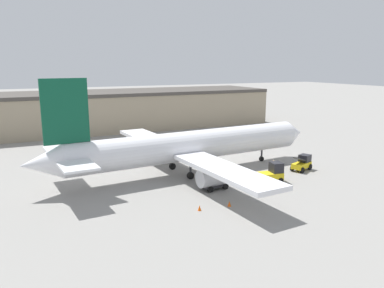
{
  "coord_description": "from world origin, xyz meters",
  "views": [
    {
      "loc": [
        -20.55,
        -43.38,
        14.1
      ],
      "look_at": [
        0.0,
        0.0,
        3.86
      ],
      "focal_mm": 35.0,
      "sensor_mm": 36.0,
      "label": 1
    }
  ],
  "objects_px": {
    "safety_cone_near": "(229,204)",
    "ground_crew_worker": "(273,166)",
    "safety_cone_far": "(200,208)",
    "pushback_tug": "(272,173)",
    "airplane": "(185,147)",
    "baggage_tug": "(216,180)",
    "belt_loader_truck": "(302,163)"
  },
  "relations": [
    {
      "from": "ground_crew_worker",
      "to": "safety_cone_far",
      "type": "bearing_deg",
      "value": 174.39
    },
    {
      "from": "pushback_tug",
      "to": "safety_cone_far",
      "type": "xyz_separation_m",
      "value": [
        -12.14,
        -4.53,
        -0.8
      ]
    },
    {
      "from": "airplane",
      "to": "belt_loader_truck",
      "type": "height_order",
      "value": "airplane"
    },
    {
      "from": "belt_loader_truck",
      "to": "safety_cone_near",
      "type": "xyz_separation_m",
      "value": [
        -15.85,
        -7.25,
        -0.71
      ]
    },
    {
      "from": "belt_loader_truck",
      "to": "safety_cone_near",
      "type": "bearing_deg",
      "value": -176.65
    },
    {
      "from": "pushback_tug",
      "to": "airplane",
      "type": "bearing_deg",
      "value": 144.44
    },
    {
      "from": "ground_crew_worker",
      "to": "pushback_tug",
      "type": "bearing_deg",
      "value": -163.24
    },
    {
      "from": "airplane",
      "to": "safety_cone_far",
      "type": "relative_size",
      "value": 73.82
    },
    {
      "from": "airplane",
      "to": "ground_crew_worker",
      "type": "xyz_separation_m",
      "value": [
        10.9,
        -4.47,
        -2.74
      ]
    },
    {
      "from": "airplane",
      "to": "safety_cone_near",
      "type": "distance_m",
      "value": 13.04
    },
    {
      "from": "airplane",
      "to": "safety_cone_far",
      "type": "distance_m",
      "value": 13.37
    },
    {
      "from": "safety_cone_near",
      "to": "safety_cone_far",
      "type": "distance_m",
      "value": 3.25
    },
    {
      "from": "ground_crew_worker",
      "to": "safety_cone_far",
      "type": "xyz_separation_m",
      "value": [
        -14.9,
        -7.83,
        -0.61
      ]
    },
    {
      "from": "baggage_tug",
      "to": "belt_loader_truck",
      "type": "height_order",
      "value": "baggage_tug"
    },
    {
      "from": "safety_cone_far",
      "to": "pushback_tug",
      "type": "bearing_deg",
      "value": 20.46
    },
    {
      "from": "airplane",
      "to": "ground_crew_worker",
      "type": "relative_size",
      "value": 24.58
    },
    {
      "from": "belt_loader_truck",
      "to": "safety_cone_far",
      "type": "xyz_separation_m",
      "value": [
        -19.09,
        -6.97,
        -0.71
      ]
    },
    {
      "from": "belt_loader_truck",
      "to": "safety_cone_far",
      "type": "height_order",
      "value": "belt_loader_truck"
    },
    {
      "from": "baggage_tug",
      "to": "pushback_tug",
      "type": "bearing_deg",
      "value": -10.16
    },
    {
      "from": "pushback_tug",
      "to": "baggage_tug",
      "type": "bearing_deg",
      "value": -176.48
    },
    {
      "from": "safety_cone_near",
      "to": "ground_crew_worker",
      "type": "bearing_deg",
      "value": 34.81
    },
    {
      "from": "belt_loader_truck",
      "to": "safety_cone_far",
      "type": "bearing_deg",
      "value": 178.84
    },
    {
      "from": "safety_cone_far",
      "to": "airplane",
      "type": "bearing_deg",
      "value": 71.96
    },
    {
      "from": "ground_crew_worker",
      "to": "belt_loader_truck",
      "type": "distance_m",
      "value": 4.27
    },
    {
      "from": "airplane",
      "to": "safety_cone_near",
      "type": "relative_size",
      "value": 73.82
    },
    {
      "from": "airplane",
      "to": "baggage_tug",
      "type": "bearing_deg",
      "value": -88.87
    },
    {
      "from": "airplane",
      "to": "belt_loader_truck",
      "type": "relative_size",
      "value": 11.7
    },
    {
      "from": "airplane",
      "to": "ground_crew_worker",
      "type": "distance_m",
      "value": 12.09
    },
    {
      "from": "safety_cone_far",
      "to": "ground_crew_worker",
      "type": "bearing_deg",
      "value": 27.73
    },
    {
      "from": "airplane",
      "to": "safety_cone_near",
      "type": "xyz_separation_m",
      "value": [
        -0.77,
        -12.58,
        -3.35
      ]
    },
    {
      "from": "airplane",
      "to": "ground_crew_worker",
      "type": "height_order",
      "value": "airplane"
    },
    {
      "from": "pushback_tug",
      "to": "safety_cone_far",
      "type": "height_order",
      "value": "pushback_tug"
    }
  ]
}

